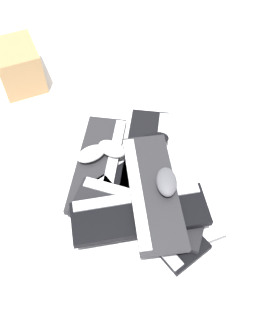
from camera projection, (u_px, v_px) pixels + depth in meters
The scene contains 13 objects.
ground_plane at pixel (125, 185), 1.35m from camera, with size 3.20×3.20×0.00m, color white.
keyboard_0 at pixel (146, 155), 1.41m from camera, with size 0.45×0.36×0.03m.
keyboard_1 at pixel (98, 164), 1.39m from camera, with size 0.45×0.36×0.03m.
keyboard_2 at pixel (150, 213), 1.27m from camera, with size 0.24×0.46×0.03m.
keyboard_3 at pixel (138, 213), 1.24m from camera, with size 0.30×0.46×0.03m.
keyboard_4 at pixel (140, 213), 1.20m from camera, with size 0.43×0.40×0.03m.
keyboard_5 at pixel (152, 190), 1.22m from camera, with size 0.41×0.42×0.03m.
mouse_0 at pixel (155, 139), 1.41m from camera, with size 0.11×0.07×0.04m, color black.
mouse_1 at pixel (91, 154), 1.37m from camera, with size 0.11×0.07×0.04m, color silver.
mouse_2 at pixel (167, 182), 1.19m from camera, with size 0.11×0.07×0.04m, color #4C4C51.
mouse_3 at pixel (112, 149), 1.38m from camera, with size 0.11×0.07×0.04m, color silver.
cable_0 at pixel (155, 225), 1.25m from camera, with size 0.27×0.37×0.01m.
cardboard_box at pixel (19, 66), 1.58m from camera, with size 0.21×0.17×0.19m, color #9E774C.
Camera 1 is at (-0.54, -0.49, 1.14)m, focal length 40.00 mm.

